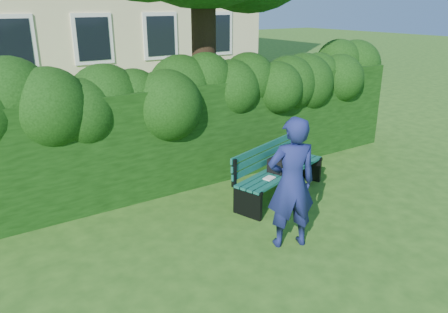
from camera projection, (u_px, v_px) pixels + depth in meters
ground at (247, 230)px, 6.29m from camera, size 80.00×80.00×0.00m
hedge at (174, 134)px, 7.72m from camera, size 10.00×1.00×1.80m
park_bench at (282, 166)px, 7.33m from camera, size 2.10×1.15×0.89m
man_reading at (291, 183)px, 5.64m from camera, size 0.76×0.63×1.78m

